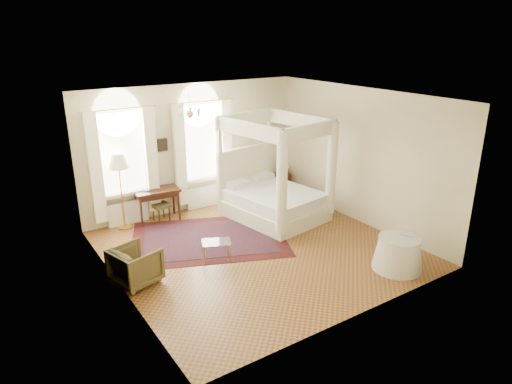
% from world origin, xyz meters
% --- Properties ---
extents(ground, '(6.00, 6.00, 0.00)m').
position_xyz_m(ground, '(0.00, 0.00, 0.00)').
color(ground, brown).
rests_on(ground, ground).
extents(room_walls, '(6.00, 6.00, 6.00)m').
position_xyz_m(room_walls, '(0.00, 0.00, 1.98)').
color(room_walls, beige).
rests_on(room_walls, ground).
extents(window_left, '(1.62, 0.27, 3.29)m').
position_xyz_m(window_left, '(-1.90, 2.87, 1.49)').
color(window_left, white).
rests_on(window_left, room_walls).
extents(window_right, '(1.62, 0.27, 3.29)m').
position_xyz_m(window_right, '(0.20, 2.87, 1.49)').
color(window_right, white).
rests_on(window_right, room_walls).
extents(chandelier, '(0.51, 0.45, 0.50)m').
position_xyz_m(chandelier, '(-0.90, 1.20, 2.91)').
color(chandelier, gold).
rests_on(chandelier, room_walls).
extents(wall_pictures, '(2.54, 0.03, 0.39)m').
position_xyz_m(wall_pictures, '(0.09, 2.97, 1.89)').
color(wall_pictures, black).
rests_on(wall_pictures, room_walls).
extents(canopy_bed, '(2.29, 2.65, 2.57)m').
position_xyz_m(canopy_bed, '(1.36, 1.24, 0.58)').
color(canopy_bed, beige).
rests_on(canopy_bed, ground).
extents(nightstand, '(0.49, 0.47, 0.57)m').
position_xyz_m(nightstand, '(2.70, 2.70, 0.29)').
color(nightstand, '#3A1B0F').
rests_on(nightstand, ground).
extents(nightstand_lamp, '(0.29, 0.29, 0.43)m').
position_xyz_m(nightstand_lamp, '(2.67, 2.63, 0.86)').
color(nightstand_lamp, gold).
rests_on(nightstand_lamp, nightstand).
extents(writing_desk, '(1.14, 0.66, 0.82)m').
position_xyz_m(writing_desk, '(-1.19, 2.70, 0.70)').
color(writing_desk, '#3A1B0F').
rests_on(writing_desk, ground).
extents(laptop, '(0.42, 0.35, 0.03)m').
position_xyz_m(laptop, '(-1.30, 2.74, 0.83)').
color(laptop, black).
rests_on(laptop, writing_desk).
extents(stool, '(0.44, 0.44, 0.45)m').
position_xyz_m(stool, '(-1.14, 2.63, 0.37)').
color(stool, '#4F4221').
rests_on(stool, ground).
extents(armchair, '(0.99, 0.98, 0.73)m').
position_xyz_m(armchair, '(-2.70, 0.06, 0.37)').
color(armchair, '#4B4020').
rests_on(armchair, ground).
extents(coffee_table, '(0.70, 0.60, 0.40)m').
position_xyz_m(coffee_table, '(-0.97, 0.06, 0.36)').
color(coffee_table, silver).
rests_on(coffee_table, ground).
extents(floor_lamp, '(0.48, 0.48, 1.86)m').
position_xyz_m(floor_lamp, '(-2.07, 2.70, 1.59)').
color(floor_lamp, gold).
rests_on(floor_lamp, ground).
extents(oriental_rug, '(4.16, 3.63, 0.01)m').
position_xyz_m(oriental_rug, '(-0.65, 1.02, 0.01)').
color(oriental_rug, '#441010').
rests_on(oriental_rug, ground).
extents(side_table, '(1.00, 1.00, 0.68)m').
position_xyz_m(side_table, '(1.87, -2.28, 0.33)').
color(side_table, beige).
rests_on(side_table, ground).
extents(book, '(0.29, 0.33, 0.03)m').
position_xyz_m(book, '(2.01, -2.31, 0.69)').
color(book, black).
rests_on(book, side_table).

